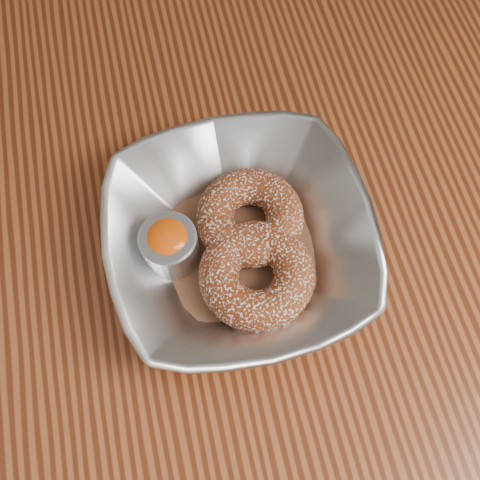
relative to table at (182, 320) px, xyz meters
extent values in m
plane|color=#565659|center=(0.00, 0.00, -0.65)|extent=(4.00, 4.00, 0.00)
cube|color=brown|center=(0.00, 0.00, 0.08)|extent=(1.20, 0.80, 0.04)
cube|color=#53230E|center=(0.54, 0.34, -0.30)|extent=(0.06, 0.06, 0.71)
imported|color=#BBBDC2|center=(0.07, 0.02, 0.13)|extent=(0.23, 0.23, 0.06)
cube|color=brown|center=(0.07, 0.02, 0.11)|extent=(0.20, 0.20, 0.00)
torus|color=maroon|center=(0.08, 0.04, 0.13)|extent=(0.12, 0.12, 0.03)
torus|color=maroon|center=(0.07, -0.01, 0.13)|extent=(0.14, 0.14, 0.03)
cylinder|color=#BBBDC2|center=(0.01, 0.03, 0.13)|extent=(0.05, 0.05, 0.04)
cylinder|color=gray|center=(0.01, 0.03, 0.13)|extent=(0.05, 0.05, 0.04)
ellipsoid|color=#FE5007|center=(0.01, 0.03, 0.14)|extent=(0.04, 0.04, 0.03)
camera|label=1|loc=(0.02, -0.17, 0.57)|focal=42.00mm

